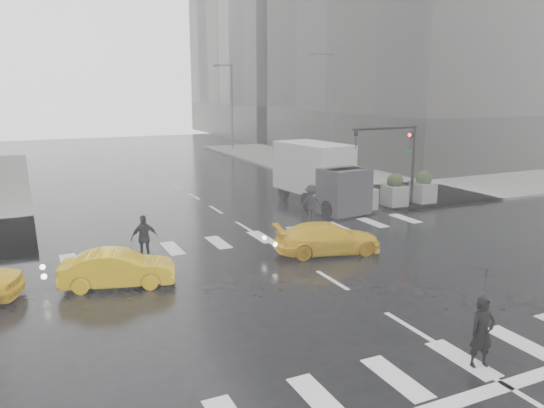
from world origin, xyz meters
TOP-DOWN VIEW (x-y plane):
  - ground at (0.00, 0.00)m, footprint 120.00×120.00m
  - sidewalk_ne at (19.50, 17.50)m, footprint 35.00×35.00m
  - building_ne_far at (29.00, 56.00)m, footprint 26.05×26.05m
  - road_markings at (0.00, 0.00)m, footprint 18.00×48.00m
  - traffic_signal_pole at (9.01, 8.01)m, footprint 4.45×0.42m
  - street_lamp_near at (10.87, 18.00)m, footprint 2.15×0.22m
  - street_lamp_far at (10.87, 38.00)m, footprint 2.15×0.22m
  - planter_west at (7.00, 8.20)m, footprint 1.10×1.10m
  - planter_mid at (9.00, 8.20)m, footprint 1.10×1.10m
  - planter_east at (11.00, 8.20)m, footprint 1.10×1.10m
  - pedestrian_black at (0.12, -6.41)m, footprint 1.15×1.17m
  - pedestrian_far_a at (-5.31, 5.00)m, footprint 1.04×0.64m
  - pedestrian_far_b at (3.36, 7.48)m, footprint 1.33×0.98m
  - taxi_mid at (-6.71, 2.57)m, footprint 3.89×2.19m
  - taxi_rear at (1.44, 2.72)m, footprint 4.04×2.50m
  - box_truck at (5.60, 10.37)m, footprint 2.43×6.48m

SIDE VIEW (x-z plane):
  - ground at x=0.00m, z-range 0.00..0.00m
  - road_markings at x=0.00m, z-range 0.00..0.01m
  - sidewalk_ne at x=19.50m, z-range 0.00..0.15m
  - taxi_mid at x=-6.71m, z-range 0.00..1.21m
  - taxi_rear at x=1.44m, z-range 0.00..1.23m
  - pedestrian_far_a at x=-5.31m, z-range 0.00..1.75m
  - pedestrian_far_b at x=3.36m, z-range 0.00..1.85m
  - planter_west at x=7.00m, z-range 0.08..1.88m
  - planter_mid at x=9.00m, z-range 0.08..1.88m
  - planter_east at x=11.00m, z-range 0.08..1.88m
  - pedestrian_black at x=0.12m, z-range 0.38..2.81m
  - box_truck at x=5.60m, z-range 0.12..3.56m
  - traffic_signal_pole at x=9.01m, z-range 0.97..5.47m
  - street_lamp_near at x=10.87m, z-range 0.45..9.45m
  - street_lamp_far at x=10.87m, z-range 0.45..9.45m
  - building_ne_far at x=29.00m, z-range -1.73..34.27m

